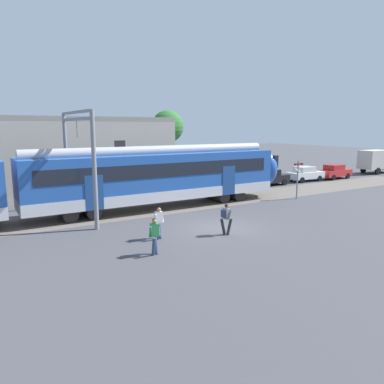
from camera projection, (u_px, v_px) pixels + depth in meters
The scene contains 12 objects.
ground_plane at pixel (218, 228), 21.04m from camera, with size 160.00×160.00×0.00m, color #424247.
pedestrian_green at pixel (154, 233), 16.45m from camera, with size 0.58×0.62×1.67m.
pedestrian_white at pixel (159, 220), 18.76m from camera, with size 0.57×0.63×1.67m.
pedestrian_grey at pixel (226, 216), 19.50m from camera, with size 0.63×0.55×1.67m.
parked_car_black at pixel (269, 177), 36.12m from camera, with size 4.06×1.87×1.54m.
parked_car_white at pixel (305, 174), 38.77m from camera, with size 4.07×1.90×1.54m.
parked_car_red at pixel (335, 172), 40.72m from camera, with size 4.05×1.86×1.54m.
box_truck at pixel (377, 160), 45.39m from camera, with size 5.27×2.16×2.82m.
catenary_gantry at pixel (78, 148), 22.68m from camera, with size 0.24×6.64×6.53m.
crossing_signal at pixel (298, 174), 29.05m from camera, with size 0.96×0.22×3.00m.
background_building at pixel (65, 156), 30.96m from camera, with size 18.04×5.00×9.20m.
street_tree_right at pixel (168, 127), 39.41m from camera, with size 3.39×3.39×7.31m.
Camera 1 is at (-11.89, -16.62, 5.60)m, focal length 35.00 mm.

